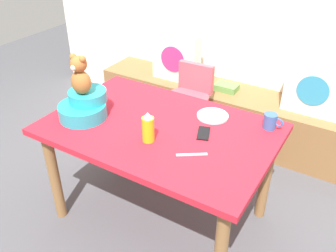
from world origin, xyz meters
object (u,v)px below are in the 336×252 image
Objects in this scene: book_stack at (226,87)px; highchair at (189,99)px; teddy_bear at (80,76)px; pillow_floral_left at (176,57)px; infant_seat_teal at (84,106)px; ketchup_bottle at (148,128)px; coffee_mug at (270,121)px; pillow_floral_right at (315,87)px; cell_phone at (204,133)px; dinner_plate_near at (213,116)px; dining_table at (160,140)px.

highchair is at bearing -108.72° from book_stack.
teddy_bear is at bearing -106.18° from highchair.
pillow_floral_left is at bearing -177.63° from book_stack.
book_stack is 0.61× the size of infant_seat_teal.
coffee_mug is at bearing 41.76° from ketchup_bottle.
infant_seat_teal reaches higher than coffee_mug.
cell_phone is (-0.40, -1.12, 0.06)m from pillow_floral_right.
book_stack is 1.21m from cell_phone.
dinner_plate_near is at bearing -116.03° from pillow_floral_right.
dinner_plate_near is at bearing -48.92° from pillow_floral_left.
pillow_floral_left and infant_seat_teal have the same top height.
ketchup_bottle reaches higher than pillow_floral_right.
pillow_floral_left is 1.32m from dining_table.
pillow_floral_right is 2.20× the size of book_stack.
pillow_floral_right is at bearing 63.97° from dinner_plate_near.
infant_seat_teal reaches higher than dining_table.
highchair reaches higher than dinner_plate_near.
dining_table is at bearing -64.41° from pillow_floral_left.
cell_phone is at bearing -53.32° from pillow_floral_left.
pillow_floral_left is 0.57m from highchair.
infant_seat_teal is at bearing -85.87° from pillow_floral_left.
dining_table is 0.25m from ketchup_bottle.
highchair is 0.99m from infant_seat_teal.
teddy_bear reaches higher than book_stack.
ketchup_bottle is (0.24, -0.93, 0.31)m from highchair.
highchair is 4.27× the size of ketchup_bottle.
infant_seat_teal is at bearing -130.84° from pillow_floral_right.
book_stack is at bearing 178.36° from pillow_floral_right.
ketchup_bottle is 0.34m from cell_phone.
dining_table is 11.54× the size of coffee_mug.
pillow_floral_right is 1.50m from ketchup_bottle.
ketchup_bottle is 0.74m from coffee_mug.
pillow_floral_right reaches higher than book_stack.
pillow_floral_left reaches higher than cell_phone.
teddy_bear is 1.25× the size of dinner_plate_near.
pillow_floral_right reaches higher than highchair.
infant_seat_teal is (0.10, -1.32, 0.13)m from pillow_floral_left.
cell_phone is at bearing -109.85° from pillow_floral_right.
teddy_bear is (-1.14, -1.32, 0.34)m from pillow_floral_right.
dinner_plate_near is 0.21m from cell_phone.
ketchup_bottle is (0.03, -0.16, 0.19)m from dining_table.
infant_seat_teal is at bearing -156.02° from coffee_mug.
infant_seat_teal is (-0.47, -0.14, 0.17)m from dining_table.
ketchup_bottle is 0.49m from dinner_plate_near.
infant_seat_teal is 1.32× the size of teddy_bear.
coffee_mug reaches higher than cell_phone.
infant_seat_teal reaches higher than cell_phone.
pillow_floral_left is at bearing 143.26° from coffee_mug.
pillow_floral_right is at bearing 49.17° from teddy_bear.
ketchup_bottle is (0.09, -1.37, 0.34)m from book_stack.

